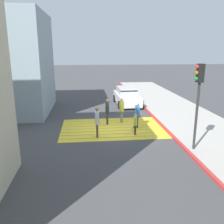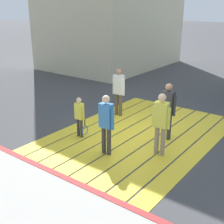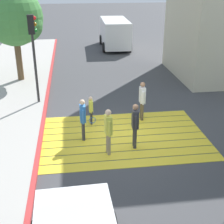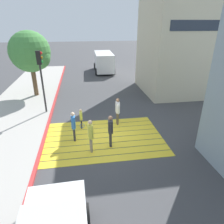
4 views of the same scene
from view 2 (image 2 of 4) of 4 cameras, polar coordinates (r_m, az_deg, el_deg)
The scene contains 8 objects.
ground_plane at distance 9.49m, azimuth 4.88°, elevation -4.25°, with size 120.00×120.00×0.00m, color #424244.
crosswalk_stripes at distance 9.49m, azimuth 4.88°, elevation -4.22°, with size 6.40×4.35×0.01m.
curb_painted at distance 7.23m, azimuth -9.38°, elevation -12.16°, with size 0.16×40.00×0.13m, color #BC3333.
pedestrian_adult_lead at distance 7.97m, azimuth 9.17°, elevation -1.51°, with size 0.26×0.50×1.71m.
pedestrian_adult_trailing at distance 8.95m, azimuth 10.42°, elevation 0.84°, with size 0.24×0.50×1.72m.
pedestrian_adult_side at distance 7.91m, azimuth -1.09°, elevation -1.67°, with size 0.22×0.49×1.66m.
pedestrian_teen_behind at distance 10.74m, azimuth 1.25°, elevation 4.40°, with size 0.22×0.51×1.73m.
pedestrian_child_with_racket at distance 9.09m, azimuth -6.09°, elevation -0.62°, with size 0.28×0.38×1.26m.
Camera 2 is at (-7.38, -4.56, 3.86)m, focal length 48.70 mm.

